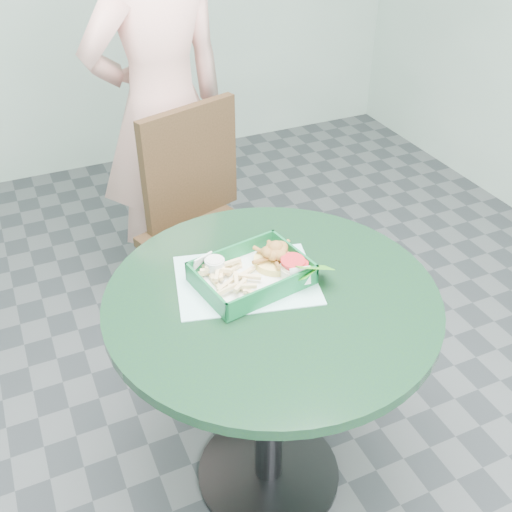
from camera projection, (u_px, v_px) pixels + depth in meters
name	position (u px, v px, depth m)	size (l,w,h in m)	color
floor	(268.00, 473.00, 1.99)	(4.00, 5.00, 0.02)	#303335
cafe_table	(271.00, 347.00, 1.66)	(0.87, 0.87, 0.75)	#2A2A2D
dining_chair	(202.00, 215.00, 2.32)	(0.43, 0.43, 0.93)	brown
diner_person	(160.00, 87.00, 2.31)	(0.68, 0.45, 1.88)	#F5B1A5
placemat	(246.00, 286.00, 1.60)	(0.37, 0.28, 0.00)	#AAE6E3
food_basket	(252.00, 283.00, 1.59)	(0.28, 0.21, 0.06)	#106232
crab_sandwich	(278.00, 263.00, 1.61)	(0.11, 0.11, 0.07)	#E5C766
fries_pile	(230.00, 278.00, 1.57)	(0.12, 0.13, 0.05)	#FFDB99
sauce_ramekin	(217.00, 266.00, 1.60)	(0.05, 0.05, 0.03)	silver
garnish_cup	(299.00, 278.00, 1.56)	(0.12, 0.11, 0.05)	beige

